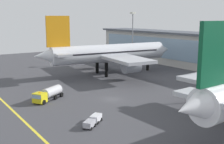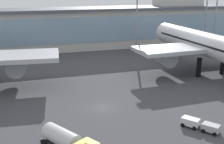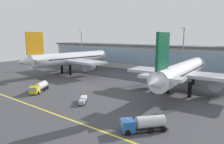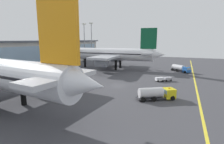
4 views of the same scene
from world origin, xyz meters
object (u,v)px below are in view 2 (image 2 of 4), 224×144
(fuel_tanker_truck, at_px, (70,143))
(baggage_tug_near, at_px, (200,124))
(apron_light_mast_east, at_px, (137,7))
(airliner_near_right, at_px, (205,45))
(apron_light_mast_west, at_px, (207,1))
(apron_light_mast_far_east, at_px, (217,2))

(fuel_tanker_truck, height_order, baggage_tug_near, fuel_tanker_truck)
(baggage_tug_near, xyz_separation_m, apron_light_mast_east, (9.46, 49.93, 13.53))
(airliner_near_right, height_order, fuel_tanker_truck, airliner_near_right)
(airliner_near_right, relative_size, baggage_tug_near, 8.98)
(airliner_near_right, distance_m, fuel_tanker_truck, 46.12)
(fuel_tanker_truck, distance_m, apron_light_mast_west, 77.31)
(baggage_tug_near, bearing_deg, apron_light_mast_east, -47.46)
(fuel_tanker_truck, distance_m, apron_light_mast_east, 59.85)
(fuel_tanker_truck, xyz_separation_m, apron_light_mast_far_east, (54.93, 47.97, 14.11))
(fuel_tanker_truck, height_order, apron_light_mast_west, apron_light_mast_west)
(fuel_tanker_truck, height_order, apron_light_mast_far_east, apron_light_mast_far_east)
(baggage_tug_near, xyz_separation_m, apron_light_mast_west, (35.18, 52.01, 14.67))
(baggage_tug_near, height_order, apron_light_mast_west, apron_light_mast_west)
(baggage_tug_near, bearing_deg, fuel_tanker_truck, 55.85)
(apron_light_mast_west, relative_size, apron_light_mast_far_east, 0.99)
(fuel_tanker_truck, xyz_separation_m, apron_light_mast_east, (28.91, 50.81, 12.82))
(baggage_tug_near, xyz_separation_m, apron_light_mast_far_east, (35.48, 47.09, 14.82))
(airliner_near_right, distance_m, baggage_tug_near, 31.96)
(fuel_tanker_truck, relative_size, apron_light_mast_east, 0.42)
(baggage_tug_near, distance_m, apron_light_mast_east, 52.59)
(airliner_near_right, xyz_separation_m, apron_light_mast_far_east, (17.75, 21.21, 8.71))
(airliner_near_right, distance_m, apron_light_mast_east, 26.50)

